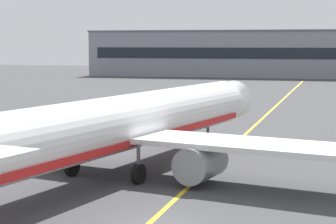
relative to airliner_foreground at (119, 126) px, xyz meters
The scene contains 4 objects.
taxiway_centreline 20.51m from the airliner_foreground, 73.35° to the left, with size 0.30×180.00×0.01m, color yellow.
airliner_foreground is the anchor object (origin of this frame).
safety_cone_by_nose_gear 15.64m from the airliner_foreground, 89.59° to the left, with size 0.44×0.44×0.55m.
terminal_building 125.04m from the airliner_foreground, 83.82° to the left, with size 126.12×12.40×12.20m.
Camera 1 is at (7.87, -28.90, 8.94)m, focal length 66.64 mm.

